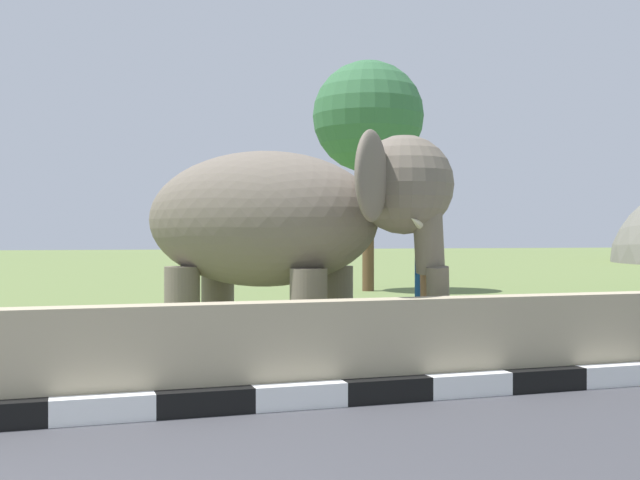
% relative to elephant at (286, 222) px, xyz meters
% --- Properties ---
extents(barrier_parapet, '(28.00, 0.36, 1.00)m').
position_rel_elephant_xyz_m(barrier_parapet, '(-1.29, -1.92, -1.33)').
color(barrier_parapet, tan).
rests_on(barrier_parapet, ground_plane).
extents(elephant, '(3.91, 3.73, 2.83)m').
position_rel_elephant_xyz_m(elephant, '(0.00, 0.00, 0.00)').
color(elephant, '#6F6458').
rests_on(elephant, ground_plane).
extents(person_handler, '(0.45, 0.57, 1.66)m').
position_rel_elephant_xyz_m(person_handler, '(1.60, -0.68, -0.90)').
color(person_handler, navy).
rests_on(person_handler, ground_plane).
extents(tree_distant, '(3.41, 3.41, 7.08)m').
position_rel_elephant_xyz_m(tree_distant, '(6.26, 13.03, 3.50)').
color(tree_distant, brown).
rests_on(tree_distant, ground_plane).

